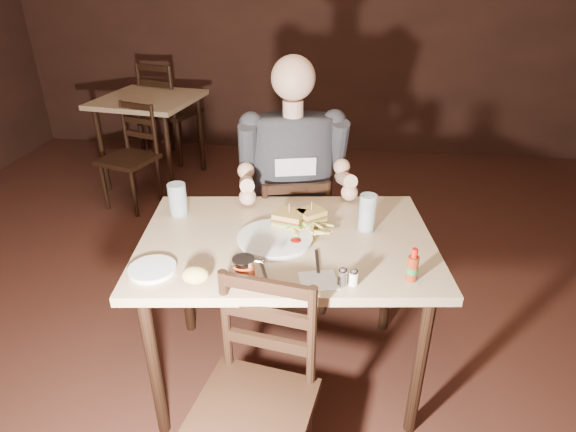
# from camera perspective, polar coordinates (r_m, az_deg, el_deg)

# --- Properties ---
(room_shell) EXTENTS (7.00, 7.00, 7.00)m
(room_shell) POSITION_cam_1_polar(r_m,az_deg,el_deg) (1.58, -5.22, 13.10)
(room_shell) COLOR black
(room_shell) RESTS_ON ground
(main_table) EXTENTS (1.32, 0.96, 0.77)m
(main_table) POSITION_cam_1_polar(r_m,az_deg,el_deg) (2.07, -0.16, -4.54)
(main_table) COLOR tan
(main_table) RESTS_ON ground
(bg_table) EXTENTS (0.91, 0.91, 0.77)m
(bg_table) POSITION_cam_1_polar(r_m,az_deg,el_deg) (4.48, -16.15, 12.27)
(bg_table) COLOR tan
(bg_table) RESTS_ON ground
(chair_far) EXTENTS (0.47, 0.50, 0.84)m
(chair_far) POSITION_cam_1_polar(r_m,az_deg,el_deg) (2.72, 0.51, -2.73)
(chair_far) COLOR black
(chair_far) RESTS_ON ground
(chair_near) EXTENTS (0.47, 0.50, 0.86)m
(chair_near) POSITION_cam_1_polar(r_m,az_deg,el_deg) (1.79, -4.28, -22.10)
(chair_near) COLOR black
(chair_near) RESTS_ON ground
(bg_chair_far) EXTENTS (0.58, 0.61, 0.98)m
(bg_chair_far) POSITION_cam_1_polar(r_m,az_deg,el_deg) (5.02, -13.59, 11.94)
(bg_chair_far) COLOR black
(bg_chair_far) RESTS_ON ground
(bg_chair_near) EXTENTS (0.49, 0.52, 0.82)m
(bg_chair_near) POSITION_cam_1_polar(r_m,az_deg,el_deg) (4.08, -18.42, 6.46)
(bg_chair_near) COLOR black
(bg_chair_near) RESTS_ON ground
(diner) EXTENTS (0.66, 0.56, 0.99)m
(diner) POSITION_cam_1_polar(r_m,az_deg,el_deg) (2.45, 0.69, 6.96)
(diner) COLOR #2F2F34
(diner) RESTS_ON chair_far
(dinner_plate) EXTENTS (0.34, 0.34, 0.02)m
(dinner_plate) POSITION_cam_1_polar(r_m,az_deg,el_deg) (2.00, -1.57, -2.82)
(dinner_plate) COLOR white
(dinner_plate) RESTS_ON main_table
(sandwich_left) EXTENTS (0.15, 0.13, 0.10)m
(sandwich_left) POSITION_cam_1_polar(r_m,az_deg,el_deg) (2.07, 0.15, 0.28)
(sandwich_left) COLOR tan
(sandwich_left) RESTS_ON dinner_plate
(sandwich_right) EXTENTS (0.14, 0.14, 0.10)m
(sandwich_right) POSITION_cam_1_polar(r_m,az_deg,el_deg) (2.10, 2.79, 0.43)
(sandwich_right) COLOR tan
(sandwich_right) RESTS_ON dinner_plate
(fries_pile) EXTENTS (0.25, 0.19, 0.04)m
(fries_pile) POSITION_cam_1_polar(r_m,az_deg,el_deg) (2.05, 2.28, -1.24)
(fries_pile) COLOR #D5C465
(fries_pile) RESTS_ON dinner_plate
(ketchup_dollop) EXTENTS (0.05, 0.05, 0.01)m
(ketchup_dollop) POSITION_cam_1_polar(r_m,az_deg,el_deg) (1.97, 0.92, -2.90)
(ketchup_dollop) COLOR maroon
(ketchup_dollop) RESTS_ON dinner_plate
(glass_left) EXTENTS (0.09, 0.09, 0.15)m
(glass_left) POSITION_cam_1_polar(r_m,az_deg,el_deg) (2.24, -12.94, 1.91)
(glass_left) COLOR silver
(glass_left) RESTS_ON main_table
(glass_right) EXTENTS (0.08, 0.08, 0.16)m
(glass_right) POSITION_cam_1_polar(r_m,az_deg,el_deg) (2.08, 9.39, 0.39)
(glass_right) COLOR silver
(glass_right) RESTS_ON main_table
(hot_sauce) EXTENTS (0.05, 0.05, 0.13)m
(hot_sauce) POSITION_cam_1_polar(r_m,az_deg,el_deg) (1.80, 14.60, -5.58)
(hot_sauce) COLOR maroon
(hot_sauce) RESTS_ON main_table
(salt_shaker) EXTENTS (0.04, 0.04, 0.06)m
(salt_shaker) POSITION_cam_1_polar(r_m,az_deg,el_deg) (1.75, 7.78, -7.24)
(salt_shaker) COLOR white
(salt_shaker) RESTS_ON main_table
(pepper_shaker) EXTENTS (0.04, 0.04, 0.06)m
(pepper_shaker) POSITION_cam_1_polar(r_m,az_deg,el_deg) (1.75, 6.47, -7.18)
(pepper_shaker) COLOR #38332D
(pepper_shaker) RESTS_ON main_table
(syrup_dispenser) EXTENTS (0.09, 0.09, 0.11)m
(syrup_dispenser) POSITION_cam_1_polar(r_m,az_deg,el_deg) (1.74, -5.24, -6.52)
(syrup_dispenser) COLOR maroon
(syrup_dispenser) RESTS_ON main_table
(napkin) EXTENTS (0.16, 0.15, 0.00)m
(napkin) POSITION_cam_1_polar(r_m,az_deg,el_deg) (1.77, 3.64, -7.66)
(napkin) COLOR white
(napkin) RESTS_ON main_table
(knife) EXTENTS (0.08, 0.19, 0.00)m
(knife) POSITION_cam_1_polar(r_m,az_deg,el_deg) (1.80, -2.79, -6.81)
(knife) COLOR silver
(knife) RESTS_ON napkin
(fork) EXTENTS (0.03, 0.17, 0.01)m
(fork) POSITION_cam_1_polar(r_m,az_deg,el_deg) (1.87, 3.49, -5.39)
(fork) COLOR silver
(fork) RESTS_ON napkin
(side_plate) EXTENTS (0.19, 0.19, 0.01)m
(side_plate) POSITION_cam_1_polar(r_m,az_deg,el_deg) (1.89, -15.77, -6.17)
(side_plate) COLOR white
(side_plate) RESTS_ON main_table
(bread_roll) EXTENTS (0.11, 0.09, 0.06)m
(bread_roll) POSITION_cam_1_polar(r_m,az_deg,el_deg) (1.76, -10.95, -6.89)
(bread_roll) COLOR tan
(bread_roll) RESTS_ON side_plate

